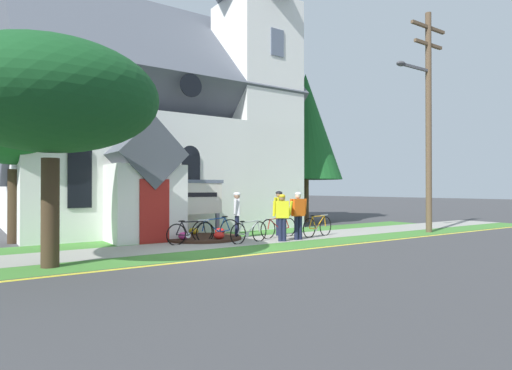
{
  "coord_description": "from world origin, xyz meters",
  "views": [
    {
      "loc": [
        -5.43,
        -10.81,
        1.79
      ],
      "look_at": [
        3.62,
        2.21,
        1.92
      ],
      "focal_mm": 30.06,
      "sensor_mm": 36.0,
      "label": 1
    }
  ],
  "objects_px": {
    "church_sign": "(195,199)",
    "verge_sapling": "(51,98)",
    "cyclist_in_orange_jersey": "(298,212)",
    "yard_deciduous_tree": "(13,121)",
    "cyclist_in_green_jersey": "(237,211)",
    "bicycle_red": "(279,227)",
    "bicycle_black": "(216,230)",
    "bicycle_silver": "(317,226)",
    "cyclist_in_yellow_jersey": "(282,214)",
    "bicycle_orange": "(249,232)",
    "utility_pole": "(427,110)",
    "roadside_conifer": "(306,127)",
    "cyclist_in_red_jersey": "(279,209)",
    "bicycle_green": "(191,233)"
  },
  "relations": [
    {
      "from": "bicycle_green",
      "to": "cyclist_in_yellow_jersey",
      "type": "distance_m",
      "value": 3.11
    },
    {
      "from": "cyclist_in_orange_jersey",
      "to": "church_sign",
      "type": "bearing_deg",
      "value": 136.06
    },
    {
      "from": "church_sign",
      "to": "cyclist_in_red_jersey",
      "type": "height_order",
      "value": "church_sign"
    },
    {
      "from": "bicycle_black",
      "to": "cyclist_in_yellow_jersey",
      "type": "distance_m",
      "value": 2.3
    },
    {
      "from": "cyclist_in_orange_jersey",
      "to": "cyclist_in_green_jersey",
      "type": "distance_m",
      "value": 2.2
    },
    {
      "from": "church_sign",
      "to": "bicycle_orange",
      "type": "distance_m",
      "value": 2.63
    },
    {
      "from": "bicycle_green",
      "to": "verge_sapling",
      "type": "distance_m",
      "value": 5.99
    },
    {
      "from": "bicycle_orange",
      "to": "church_sign",
      "type": "bearing_deg",
      "value": 109.73
    },
    {
      "from": "bicycle_red",
      "to": "cyclist_in_red_jersey",
      "type": "xyz_separation_m",
      "value": [
        0.43,
        0.54,
        0.63
      ]
    },
    {
      "from": "bicycle_orange",
      "to": "bicycle_silver",
      "type": "xyz_separation_m",
      "value": [
        3.1,
        0.04,
        0.02
      ]
    },
    {
      "from": "church_sign",
      "to": "verge_sapling",
      "type": "bearing_deg",
      "value": -148.0
    },
    {
      "from": "bicycle_red",
      "to": "bicycle_black",
      "type": "height_order",
      "value": "bicycle_black"
    },
    {
      "from": "bicycle_black",
      "to": "cyclist_in_green_jersey",
      "type": "xyz_separation_m",
      "value": [
        1.0,
        0.27,
        0.59
      ]
    },
    {
      "from": "cyclist_in_yellow_jersey",
      "to": "yard_deciduous_tree",
      "type": "relative_size",
      "value": 0.29
    },
    {
      "from": "cyclist_in_green_jersey",
      "to": "cyclist_in_red_jersey",
      "type": "bearing_deg",
      "value": -3.48
    },
    {
      "from": "cyclist_in_orange_jersey",
      "to": "cyclist_in_yellow_jersey",
      "type": "distance_m",
      "value": 0.75
    },
    {
      "from": "bicycle_red",
      "to": "bicycle_black",
      "type": "relative_size",
      "value": 1.0
    },
    {
      "from": "bicycle_orange",
      "to": "cyclist_in_yellow_jersey",
      "type": "distance_m",
      "value": 1.3
    },
    {
      "from": "bicycle_orange",
      "to": "bicycle_silver",
      "type": "distance_m",
      "value": 3.1
    },
    {
      "from": "bicycle_silver",
      "to": "yard_deciduous_tree",
      "type": "xyz_separation_m",
      "value": [
        -9.53,
        4.19,
        3.6
      ]
    },
    {
      "from": "church_sign",
      "to": "roadside_conifer",
      "type": "bearing_deg",
      "value": 21.72
    },
    {
      "from": "church_sign",
      "to": "verge_sapling",
      "type": "xyz_separation_m",
      "value": [
        -5.35,
        -3.34,
        2.45
      ]
    },
    {
      "from": "bicycle_black",
      "to": "cyclist_in_orange_jersey",
      "type": "distance_m",
      "value": 2.91
    },
    {
      "from": "cyclist_in_yellow_jersey",
      "to": "bicycle_black",
      "type": "bearing_deg",
      "value": 142.38
    },
    {
      "from": "bicycle_silver",
      "to": "bicycle_red",
      "type": "bearing_deg",
      "value": 156.34
    },
    {
      "from": "cyclist_in_green_jersey",
      "to": "roadside_conifer",
      "type": "bearing_deg",
      "value": 31.19
    },
    {
      "from": "cyclist_in_yellow_jersey",
      "to": "yard_deciduous_tree",
      "type": "bearing_deg",
      "value": 148.73
    },
    {
      "from": "cyclist_in_green_jersey",
      "to": "bicycle_black",
      "type": "bearing_deg",
      "value": -164.66
    },
    {
      "from": "bicycle_red",
      "to": "utility_pole",
      "type": "relative_size",
      "value": 0.2
    },
    {
      "from": "bicycle_orange",
      "to": "verge_sapling",
      "type": "bearing_deg",
      "value": -170.12
    },
    {
      "from": "cyclist_in_orange_jersey",
      "to": "cyclist_in_yellow_jersey",
      "type": "height_order",
      "value": "cyclist_in_orange_jersey"
    },
    {
      "from": "cyclist_in_orange_jersey",
      "to": "yard_deciduous_tree",
      "type": "relative_size",
      "value": 0.31
    },
    {
      "from": "bicycle_red",
      "to": "cyclist_in_yellow_jersey",
      "type": "relative_size",
      "value": 1.1
    },
    {
      "from": "roadside_conifer",
      "to": "verge_sapling",
      "type": "xyz_separation_m",
      "value": [
        -13.53,
        -6.6,
        -1.24
      ]
    },
    {
      "from": "verge_sapling",
      "to": "roadside_conifer",
      "type": "bearing_deg",
      "value": 26.01
    },
    {
      "from": "bicycle_red",
      "to": "bicycle_silver",
      "type": "relative_size",
      "value": 1.01
    },
    {
      "from": "cyclist_in_green_jersey",
      "to": "bicycle_orange",
      "type": "bearing_deg",
      "value": -105.0
    },
    {
      "from": "bicycle_orange",
      "to": "cyclist_in_yellow_jersey",
      "type": "xyz_separation_m",
      "value": [
        1.12,
        -0.36,
        0.57
      ]
    },
    {
      "from": "utility_pole",
      "to": "cyclist_in_orange_jersey",
      "type": "bearing_deg",
      "value": 169.91
    },
    {
      "from": "roadside_conifer",
      "to": "cyclist_in_red_jersey",
      "type": "bearing_deg",
      "value": -139.99
    },
    {
      "from": "cyclist_in_orange_jersey",
      "to": "cyclist_in_green_jersey",
      "type": "xyz_separation_m",
      "value": [
        -1.52,
        1.59,
        -0.01
      ]
    },
    {
      "from": "bicycle_silver",
      "to": "verge_sapling",
      "type": "distance_m",
      "value": 9.96
    },
    {
      "from": "cyclist_in_yellow_jersey",
      "to": "verge_sapling",
      "type": "bearing_deg",
      "value": -174.43
    },
    {
      "from": "cyclist_in_green_jersey",
      "to": "yard_deciduous_tree",
      "type": "bearing_deg",
      "value": 156.51
    },
    {
      "from": "church_sign",
      "to": "cyclist_in_green_jersey",
      "type": "distance_m",
      "value": 1.59
    },
    {
      "from": "yard_deciduous_tree",
      "to": "roadside_conifer",
      "type": "bearing_deg",
      "value": 5.4
    },
    {
      "from": "bicycle_orange",
      "to": "bicycle_black",
      "type": "height_order",
      "value": "bicycle_black"
    },
    {
      "from": "bicycle_silver",
      "to": "cyclist_in_red_jersey",
      "type": "height_order",
      "value": "cyclist_in_red_jersey"
    },
    {
      "from": "bicycle_red",
      "to": "yard_deciduous_tree",
      "type": "distance_m",
      "value": 9.63
    },
    {
      "from": "bicycle_red",
      "to": "cyclist_in_green_jersey",
      "type": "height_order",
      "value": "cyclist_in_green_jersey"
    }
  ]
}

